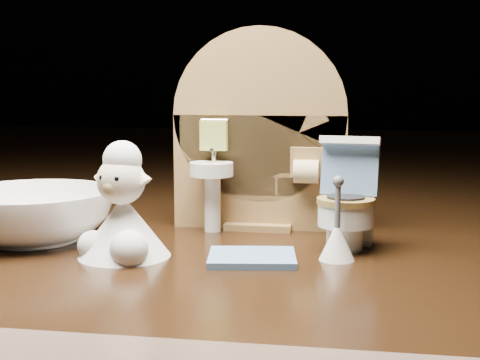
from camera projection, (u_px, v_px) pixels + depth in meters
The scene contains 6 objects.
backdrop_panel at pixel (259, 141), 0.50m from camera, with size 0.13×0.05×0.15m.
toy_toilet at pixel (348, 208), 0.44m from camera, with size 0.04×0.05×0.07m.
bath_mat at pixel (252, 258), 0.41m from camera, with size 0.05×0.04×0.00m, color #577DAB.
toilet_brush at pixel (337, 238), 0.41m from camera, with size 0.02×0.02×0.05m.
plush_lamb at pixel (123, 216), 0.42m from camera, with size 0.06×0.06×0.08m.
ceramic_bowl at pixel (32, 215), 0.47m from camera, with size 0.11×0.11×0.04m, color white.
Camera 1 is at (0.07, -0.43, 0.11)m, focal length 50.00 mm.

